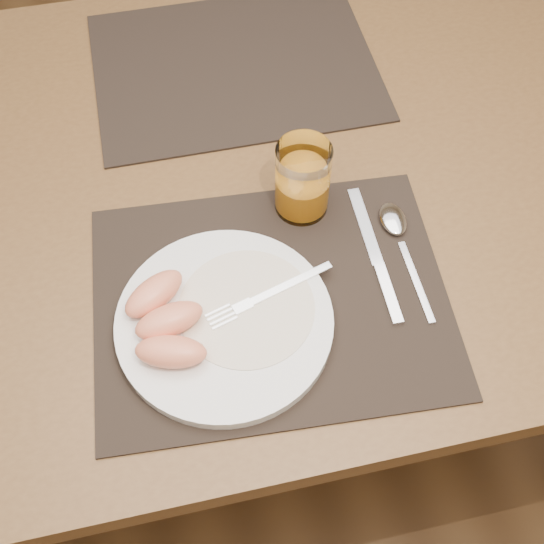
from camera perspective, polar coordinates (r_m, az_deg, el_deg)
The scene contains 11 objects.
ground at distance 1.64m, azimuth -1.39°, elevation -8.87°, with size 5.00×5.00×0.00m, color #55381D.
table at distance 1.07m, azimuth -2.12°, elevation 5.54°, with size 1.40×0.90×0.75m.
placemat_near at distance 0.87m, azimuth -0.09°, elevation -2.29°, with size 0.45×0.35×0.00m, color black.
placemat_far at distance 1.16m, azimuth -3.16°, elevation 16.83°, with size 0.45×0.35×0.00m, color black.
plate at distance 0.85m, azimuth -3.99°, elevation -4.21°, with size 0.27×0.27×0.02m, color white.
plate_dressing at distance 0.85m, azimuth -2.15°, elevation -2.97°, with size 0.17×0.17×0.00m.
fork at distance 0.85m, azimuth -1.02°, elevation -2.23°, with size 0.17×0.07×0.00m.
knife at distance 0.91m, azimuth 8.88°, elevation 0.64°, with size 0.02×0.22×0.01m.
spoon at distance 0.94m, azimuth 10.35°, elevation 3.65°, with size 0.04×0.19×0.01m.
juice_glass at distance 0.92m, azimuth 2.56°, elevation 7.49°, with size 0.07×0.07×0.11m.
grapefruit_wedges at distance 0.83m, azimuth -8.98°, elevation -4.10°, with size 0.11×0.15×0.03m.
Camera 1 is at (-0.10, -0.65, 1.51)m, focal length 45.00 mm.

